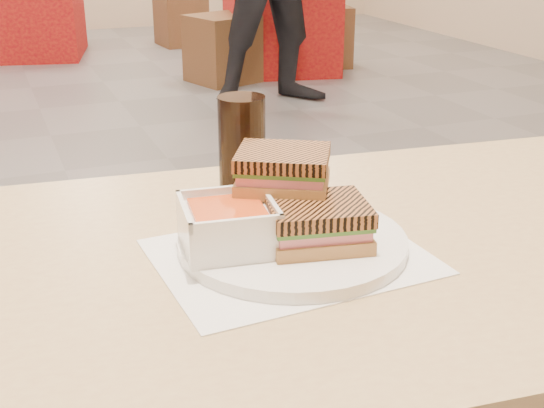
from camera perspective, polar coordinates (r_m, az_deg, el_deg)
name	(u,v)px	position (r m, az deg, el deg)	size (l,w,h in m)	color
main_table	(321,321)	(1.01, 3.88, -9.14)	(1.27, 0.82, 0.75)	tan
tray_liner	(290,257)	(0.93, 1.46, -4.15)	(0.34, 0.27, 0.00)	white
plate	(293,242)	(0.94, 1.62, -3.01)	(0.30, 0.30, 0.02)	white
soup_bowl	(228,227)	(0.90, -3.44, -1.83)	(0.13, 0.13, 0.06)	white
panini_lower	(317,223)	(0.91, 3.59, -1.52)	(0.14, 0.12, 0.06)	#B67A44
panini_upper	(283,170)	(0.95, 0.86, 2.69)	(0.15, 0.14, 0.05)	#B67A44
cola_glass	(242,146)	(1.11, -2.37, 4.56)	(0.07, 0.07, 0.15)	black
bg_table_1	(280,24)	(5.66, 0.66, 13.93)	(0.94, 0.94, 0.70)	red
bg_table_2	(28,11)	(6.57, -18.60, 14.15)	(1.01, 1.01, 0.74)	red
bg_chair_1l	(222,49)	(5.30, -3.92, 12.05)	(0.53, 0.53, 0.47)	brown
bg_chair_1r	(322,36)	(5.88, 3.94, 13.02)	(0.48, 0.48, 0.46)	brown
bg_chair_2r	(181,20)	(6.84, -7.15, 14.13)	(0.43, 0.43, 0.44)	brown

